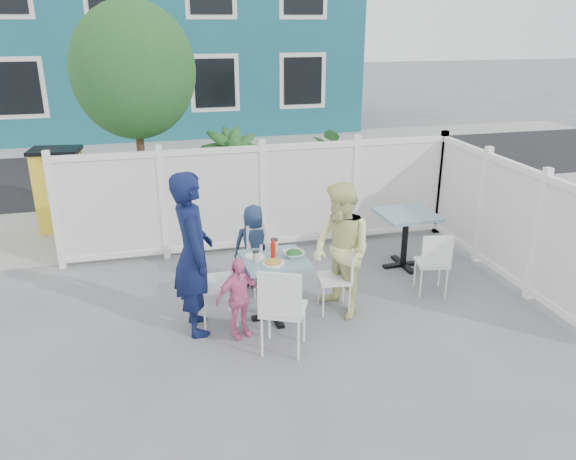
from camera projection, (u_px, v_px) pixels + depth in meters
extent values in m
plane|color=slate|center=(298.00, 327.00, 6.40)|extent=(80.00, 80.00, 0.00)
cube|color=gray|center=(242.00, 219.00, 9.85)|extent=(24.00, 2.60, 0.01)
cube|color=black|center=(215.00, 169.00, 13.21)|extent=(24.00, 5.00, 0.01)
cube|color=gray|center=(202.00, 142.00, 16.02)|extent=(24.00, 1.60, 0.01)
cube|color=#175C6A|center=(170.00, 29.00, 17.94)|extent=(11.00, 6.00, 6.00)
cube|color=black|center=(85.00, 86.00, 15.16)|extent=(1.20, 0.04, 1.40)
cube|color=black|center=(232.00, 83.00, 16.07)|extent=(1.20, 0.04, 1.40)
cube|color=white|center=(263.00, 197.00, 8.31)|extent=(5.80, 0.04, 1.40)
cube|color=white|center=(262.00, 148.00, 8.05)|extent=(5.86, 0.08, 0.08)
cube|color=white|center=(264.00, 245.00, 8.58)|extent=(5.86, 0.08, 0.12)
cube|color=white|center=(508.00, 221.00, 7.34)|extent=(0.04, 3.60, 1.40)
cube|color=white|center=(516.00, 166.00, 7.08)|extent=(0.08, 3.66, 0.08)
cube|color=white|center=(500.00, 273.00, 7.61)|extent=(0.08, 3.66, 0.12)
cylinder|color=#382316|center=(142.00, 165.00, 8.61)|extent=(0.12, 0.12, 2.40)
ellipsoid|color=#14441F|center=(133.00, 70.00, 8.12)|extent=(1.80, 1.62, 1.98)
cube|color=gold|center=(61.00, 192.00, 9.13)|extent=(0.76, 0.59, 1.32)
imported|color=#14441F|center=(231.00, 184.00, 8.85)|extent=(0.99, 0.99, 1.71)
imported|color=#14441F|center=(356.00, 181.00, 9.26)|extent=(1.87, 1.86, 1.57)
cube|color=slate|center=(275.00, 260.00, 6.36)|extent=(0.74, 0.74, 0.04)
cylinder|color=black|center=(275.00, 289.00, 6.49)|extent=(0.08, 0.08, 0.69)
cube|color=black|center=(275.00, 316.00, 6.61)|extent=(0.56, 0.10, 0.04)
cube|color=black|center=(275.00, 316.00, 6.61)|extent=(0.10, 0.56, 0.04)
cube|color=slate|center=(407.00, 214.00, 7.72)|extent=(0.78, 0.78, 0.04)
cylinder|color=black|center=(405.00, 241.00, 7.86)|extent=(0.09, 0.09, 0.73)
cube|color=black|center=(403.00, 264.00, 7.99)|extent=(0.60, 0.11, 0.04)
cube|color=black|center=(403.00, 264.00, 7.99)|extent=(0.11, 0.60, 0.04)
cube|color=white|center=(216.00, 283.00, 6.36)|extent=(0.48, 0.50, 0.04)
cube|color=white|center=(197.00, 264.00, 6.20)|extent=(0.08, 0.46, 0.49)
cylinder|color=white|center=(229.00, 292.00, 6.67)|extent=(0.03, 0.03, 0.49)
cylinder|color=white|center=(237.00, 307.00, 6.33)|extent=(0.03, 0.03, 0.49)
cylinder|color=white|center=(198.00, 297.00, 6.56)|extent=(0.03, 0.03, 0.49)
cylinder|color=white|center=(205.00, 313.00, 6.21)|extent=(0.03, 0.03, 0.49)
cube|color=white|center=(334.00, 279.00, 6.65)|extent=(0.41, 0.43, 0.04)
cube|color=white|center=(349.00, 260.00, 6.59)|extent=(0.07, 0.39, 0.41)
cylinder|color=white|center=(323.00, 301.00, 6.55)|extent=(0.02, 0.02, 0.41)
cylinder|color=white|center=(318.00, 289.00, 6.85)|extent=(0.02, 0.02, 0.41)
cylinder|color=white|center=(349.00, 300.00, 6.58)|extent=(0.02, 0.02, 0.41)
cylinder|color=white|center=(343.00, 287.00, 6.89)|extent=(0.02, 0.02, 0.41)
cube|color=white|center=(265.00, 262.00, 7.09)|extent=(0.39, 0.38, 0.04)
cube|color=white|center=(262.00, 240.00, 7.17)|extent=(0.39, 0.03, 0.42)
cylinder|color=white|center=(281.00, 280.00, 7.07)|extent=(0.02, 0.02, 0.42)
cylinder|color=white|center=(255.00, 283.00, 6.98)|extent=(0.02, 0.02, 0.42)
cylinder|color=white|center=(275.00, 270.00, 7.35)|extent=(0.02, 0.02, 0.42)
cylinder|color=white|center=(250.00, 273.00, 7.27)|extent=(0.02, 0.02, 0.42)
cube|color=white|center=(283.00, 309.00, 5.81)|extent=(0.58, 0.57, 0.04)
cube|color=white|center=(279.00, 295.00, 5.53)|extent=(0.42, 0.21, 0.48)
cylinder|color=white|center=(269.00, 319.00, 6.09)|extent=(0.03, 0.03, 0.48)
cylinder|color=white|center=(304.00, 322.00, 6.03)|extent=(0.03, 0.03, 0.48)
cylinder|color=white|center=(262.00, 336.00, 5.76)|extent=(0.03, 0.03, 0.48)
cylinder|color=white|center=(299.00, 340.00, 5.70)|extent=(0.03, 0.03, 0.48)
cube|color=white|center=(432.00, 263.00, 7.09)|extent=(0.45, 0.43, 0.04)
cube|color=white|center=(437.00, 252.00, 6.86)|extent=(0.38, 0.11, 0.41)
cylinder|color=white|center=(415.00, 272.00, 7.30)|extent=(0.02, 0.02, 0.41)
cylinder|color=white|center=(439.00, 272.00, 7.32)|extent=(0.02, 0.02, 0.41)
cylinder|color=white|center=(421.00, 283.00, 7.02)|extent=(0.02, 0.02, 0.41)
cylinder|color=white|center=(446.00, 282.00, 7.03)|extent=(0.02, 0.02, 0.41)
imported|color=#0E163E|center=(193.00, 254.00, 6.06)|extent=(0.48, 0.70, 1.84)
imported|color=#DCE54B|center=(341.00, 251.00, 6.45)|extent=(0.82, 0.93, 1.59)
imported|color=#1D2F4E|center=(254.00, 246.00, 7.26)|extent=(0.59, 0.44, 1.09)
imported|color=pink|center=(239.00, 298.00, 6.08)|extent=(0.58, 0.39, 0.92)
cylinder|color=white|center=(273.00, 263.00, 6.21)|extent=(0.25, 0.25, 0.02)
cylinder|color=white|center=(255.00, 257.00, 6.38)|extent=(0.23, 0.23, 0.02)
imported|color=white|center=(294.00, 254.00, 6.39)|extent=(0.24, 0.24, 0.06)
cylinder|color=beige|center=(256.00, 257.00, 6.26)|extent=(0.07, 0.07, 0.11)
cylinder|color=beige|center=(274.00, 245.00, 6.55)|extent=(0.09, 0.09, 0.13)
cylinder|color=#B7160A|center=(273.00, 250.00, 6.35)|extent=(0.06, 0.06, 0.18)
cylinder|color=white|center=(261.00, 248.00, 6.55)|extent=(0.03, 0.03, 0.07)
cylinder|color=black|center=(264.00, 247.00, 6.57)|extent=(0.03, 0.03, 0.07)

